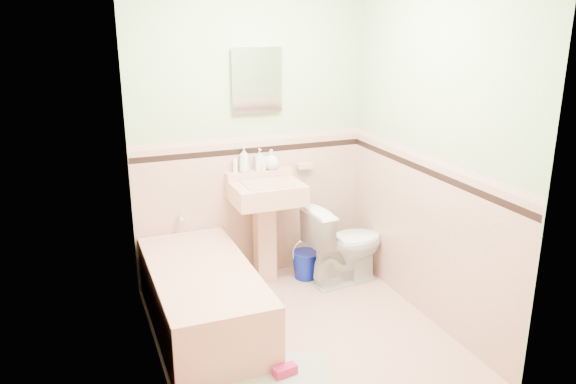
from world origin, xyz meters
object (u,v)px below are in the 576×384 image
object	(u,v)px
soap_bottle_right	(271,159)
bucket	(306,265)
toilet	(345,244)
shoe	(285,371)
sink	(267,234)
soap_bottle_mid	(260,160)
bathtub	(203,300)
soap_bottle_left	(244,159)
medicine_cabinet	(257,80)

from	to	relation	value
soap_bottle_right	bucket	distance (m)	0.97
toilet	shoe	bearing A→B (deg)	133.34
sink	soap_bottle_mid	xyz separation A→B (m)	(0.01, 0.18, 0.60)
bathtub	sink	size ratio (longest dim) A/B	1.68
sink	soap_bottle_left	xyz separation A→B (m)	(-0.13, 0.18, 0.61)
soap_bottle_right	bucket	world-z (taller)	soap_bottle_right
bathtub	soap_bottle_right	xyz separation A→B (m)	(0.79, 0.71, 0.81)
toilet	bucket	bearing A→B (deg)	50.73
soap_bottle_right	bucket	size ratio (longest dim) A/B	0.71
soap_bottle_mid	soap_bottle_left	bearing A→B (deg)	180.00
medicine_cabinet	soap_bottle_mid	size ratio (longest dim) A/B	2.75
medicine_cabinet	sink	bearing A→B (deg)	-90.00
bucket	shoe	distance (m)	1.47
bathtub	toilet	bearing A→B (deg)	13.75
bathtub	soap_bottle_left	world-z (taller)	soap_bottle_left
soap_bottle_left	toilet	distance (m)	1.11
medicine_cabinet	bucket	size ratio (longest dim) A/B	2.14
medicine_cabinet	soap_bottle_mid	xyz separation A→B (m)	(0.01, -0.03, -0.65)
toilet	bucket	distance (m)	0.41
soap_bottle_left	shoe	world-z (taller)	soap_bottle_left
sink	soap_bottle_right	world-z (taller)	soap_bottle_right
soap_bottle_mid	bucket	bearing A→B (deg)	-30.82
bathtub	soap_bottle_mid	xyz separation A→B (m)	(0.69, 0.71, 0.82)
soap_bottle_left	shoe	distance (m)	1.82
sink	shoe	xyz separation A→B (m)	(-0.35, -1.32, -0.39)
sink	soap_bottle_right	bearing A→B (deg)	58.83
sink	soap_bottle_right	xyz separation A→B (m)	(0.11, 0.18, 0.59)
sink	soap_bottle_left	bearing A→B (deg)	125.84
toilet	soap_bottle_right	bearing A→B (deg)	47.53
bathtub	soap_bottle_mid	distance (m)	1.29
bathtub	soap_bottle_left	xyz separation A→B (m)	(0.55, 0.71, 0.84)
soap_bottle_right	sink	bearing A→B (deg)	-121.17
medicine_cabinet	soap_bottle_right	bearing A→B (deg)	-15.40
sink	shoe	distance (m)	1.42
medicine_cabinet	shoe	distance (m)	2.27
medicine_cabinet	shoe	world-z (taller)	medicine_cabinet
shoe	sink	bearing A→B (deg)	65.35
bucket	sink	bearing A→B (deg)	176.24
toilet	bucket	world-z (taller)	toilet
soap_bottle_mid	soap_bottle_right	world-z (taller)	soap_bottle_mid
soap_bottle_right	toilet	xyz separation A→B (m)	(0.52, -0.39, -0.69)
medicine_cabinet	soap_bottle_mid	distance (m)	0.65
soap_bottle_left	soap_bottle_right	world-z (taller)	soap_bottle_left
bathtub	toilet	size ratio (longest dim) A/B	2.16
bathtub	shoe	bearing A→B (deg)	-67.25
medicine_cabinet	soap_bottle_right	distance (m)	0.67
soap_bottle_right	toilet	distance (m)	0.95
medicine_cabinet	bucket	xyz separation A→B (m)	(0.35, -0.23, -1.58)
soap_bottle_right	soap_bottle_mid	bearing A→B (deg)	180.00
soap_bottle_right	shoe	size ratio (longest dim) A/B	1.12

